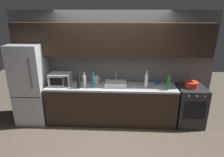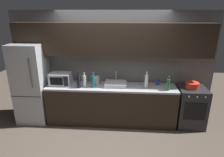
{
  "view_description": "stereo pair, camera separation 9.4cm",
  "coord_description": "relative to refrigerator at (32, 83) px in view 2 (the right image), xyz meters",
  "views": [
    {
      "loc": [
        0.22,
        -3.13,
        2.5
      ],
      "look_at": [
        0.02,
        0.9,
        1.08
      ],
      "focal_mm": 31.31,
      "sensor_mm": 36.0,
      "label": 1
    },
    {
      "loc": [
        0.31,
        -3.13,
        2.5
      ],
      "look_at": [
        0.02,
        0.9,
        1.08
      ],
      "focal_mm": 31.31,
      "sensor_mm": 36.0,
      "label": 2
    }
  ],
  "objects": [
    {
      "name": "wine_bottle_white",
      "position": [
        2.59,
        -0.02,
        0.14
      ],
      "size": [
        0.08,
        0.08,
        0.35
      ],
      "color": "silver",
      "rests_on": "counter_run"
    },
    {
      "name": "counter_run",
      "position": [
        1.82,
        0.0,
        -0.46
      ],
      "size": [
        2.88,
        0.6,
        0.9
      ],
      "color": "black",
      "rests_on": "ground"
    },
    {
      "name": "wine_bottle_teal",
      "position": [
        1.44,
        -0.11,
        0.13
      ],
      "size": [
        0.07,
        0.07,
        0.34
      ],
      "color": "#19666B",
      "rests_on": "counter_run"
    },
    {
      "name": "mug_blue",
      "position": [
        2.86,
        0.16,
        0.04
      ],
      "size": [
        0.09,
        0.09,
        0.1
      ],
      "primitive_type": "cylinder",
      "color": "#234299",
      "rests_on": "counter_run"
    },
    {
      "name": "microwave",
      "position": [
        0.68,
        0.02,
        0.12
      ],
      "size": [
        0.46,
        0.35,
        0.27
      ],
      "color": "#A8AAAF",
      "rests_on": "counter_run"
    },
    {
      "name": "wine_bottle_clear",
      "position": [
        1.25,
        -0.1,
        0.13
      ],
      "size": [
        0.08,
        0.08,
        0.33
      ],
      "color": "silver",
      "rests_on": "counter_run"
    },
    {
      "name": "oven_range",
      "position": [
        3.6,
        -0.0,
        -0.46
      ],
      "size": [
        0.6,
        0.62,
        0.9
      ],
      "color": "#232326",
      "rests_on": "ground"
    },
    {
      "name": "refrigerator",
      "position": [
        0.0,
        0.0,
        0.0
      ],
      "size": [
        0.68,
        0.69,
        1.82
      ],
      "color": "#ADAFB5",
      "rests_on": "ground"
    },
    {
      "name": "back_wall",
      "position": [
        1.82,
        0.3,
        0.64
      ],
      "size": [
        4.62,
        0.44,
        2.5
      ],
      "color": "slate",
      "rests_on": "ground"
    },
    {
      "name": "cooking_pot",
      "position": [
        3.57,
        0.0,
        0.05
      ],
      "size": [
        0.28,
        0.28,
        0.13
      ],
      "color": "red",
      "rests_on": "oven_range"
    },
    {
      "name": "ground_plane",
      "position": [
        1.82,
        -0.9,
        -0.91
      ],
      "size": [
        10.0,
        10.0,
        0.0
      ],
      "primitive_type": "plane",
      "color": "#4C4238"
    },
    {
      "name": "wine_bottle_dark",
      "position": [
        1.13,
        -0.16,
        0.13
      ],
      "size": [
        0.08,
        0.08,
        0.35
      ],
      "color": "black",
      "rests_on": "counter_run"
    },
    {
      "name": "sink_basin",
      "position": [
        1.92,
        0.03,
        0.03
      ],
      "size": [
        0.48,
        0.38,
        0.3
      ],
      "color": "#ADAFB5",
      "rests_on": "counter_run"
    },
    {
      "name": "wine_bottle_green",
      "position": [
        3.03,
        -0.16,
        0.11
      ],
      "size": [
        0.06,
        0.06,
        0.31
      ],
      "color": "#1E6B2D",
      "rests_on": "counter_run"
    },
    {
      "name": "kettle",
      "position": [
        1.47,
        0.08,
        0.09
      ],
      "size": [
        0.19,
        0.15,
        0.22
      ],
      "color": "#B7BABF",
      "rests_on": "counter_run"
    }
  ]
}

